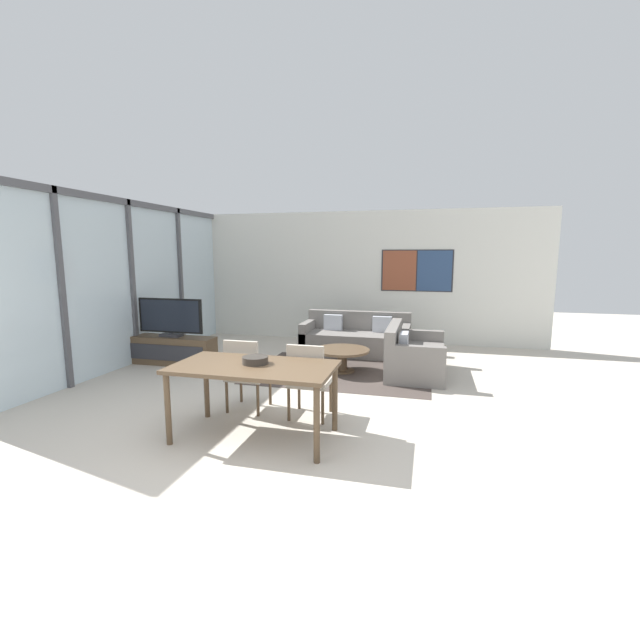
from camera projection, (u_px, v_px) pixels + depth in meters
The scene contains 13 objects.
ground_plane at pixel (247, 464), 3.90m from camera, with size 24.00×24.00×0.00m, color beige.
wall_back at pixel (359, 277), 9.29m from camera, with size 7.86×0.09×2.80m.
window_wall_left at pixel (131, 275), 7.32m from camera, with size 0.07×5.87×2.80m.
area_rug at pixel (342, 371), 6.96m from camera, with size 2.82×2.13×0.01m.
tv_console at pixel (172, 350), 7.41m from camera, with size 1.55×0.41×0.48m.
television at pixel (170, 318), 7.33m from camera, with size 1.20×0.20×0.66m.
sofa_main at pixel (356, 340), 8.20m from camera, with size 2.02×0.87×0.78m.
sofa_side at pixel (411, 357), 6.78m from camera, with size 0.87×1.46×0.78m.
coffee_table at pixel (342, 355), 6.91m from camera, with size 0.88×0.88×0.38m.
dining_table at pixel (254, 373), 4.37m from camera, with size 1.65×0.88×0.77m.
dining_chair_left at pixel (246, 371), 5.14m from camera, with size 0.46×0.46×0.90m.
dining_chair_centre at pixel (308, 377), 4.90m from camera, with size 0.46×0.46×0.90m.
fruit_bowl at pixel (255, 360), 4.41m from camera, with size 0.27×0.27×0.08m.
Camera 1 is at (1.56, -3.37, 1.89)m, focal length 24.00 mm.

